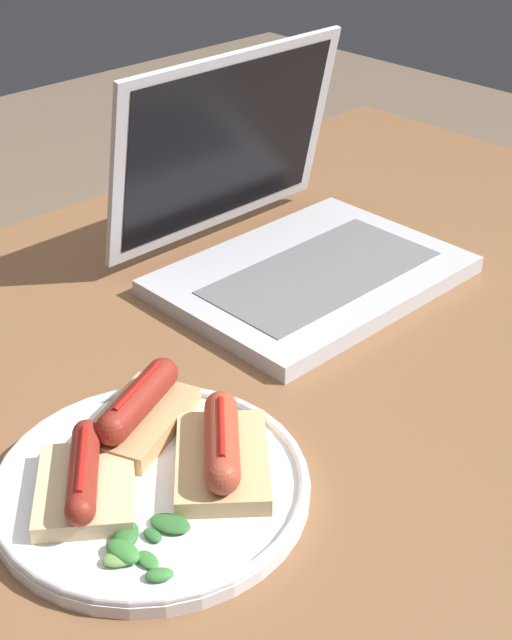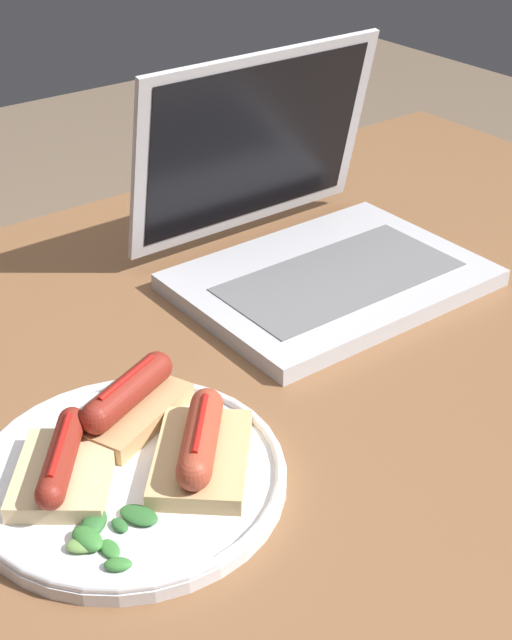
# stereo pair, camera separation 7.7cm
# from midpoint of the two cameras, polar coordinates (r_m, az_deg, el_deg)

# --- Properties ---
(desk) EXTENTS (1.31, 0.82, 0.72)m
(desk) POSITION_cam_midpoint_polar(r_m,az_deg,el_deg) (0.86, -3.27, -5.95)
(desk) COLOR brown
(desk) RESTS_ON ground_plane
(laptop) EXTENTS (0.31, 0.27, 0.23)m
(laptop) POSITION_cam_midpoint_polar(r_m,az_deg,el_deg) (0.96, -0.33, 5.29)
(laptop) COLOR #B7B7BC
(laptop) RESTS_ON desk
(plate) EXTENTS (0.24, 0.24, 0.02)m
(plate) POSITION_cam_midpoint_polar(r_m,az_deg,el_deg) (0.69, -9.96, -10.43)
(plate) COLOR silver
(plate) RESTS_ON desk
(sausage_toast_left) EXTENTS (0.11, 0.12, 0.04)m
(sausage_toast_left) POSITION_cam_midpoint_polar(r_m,az_deg,el_deg) (0.68, -14.18, -10.09)
(sausage_toast_left) COLOR #D6B784
(sausage_toast_left) RESTS_ON plate
(sausage_toast_middle) EXTENTS (0.12, 0.09, 0.04)m
(sausage_toast_middle) POSITION_cam_midpoint_polar(r_m,az_deg,el_deg) (0.73, -10.52, -5.82)
(sausage_toast_middle) COLOR tan
(sausage_toast_middle) RESTS_ON plate
(sausage_toast_right) EXTENTS (0.12, 0.13, 0.04)m
(sausage_toast_right) POSITION_cam_midpoint_polar(r_m,az_deg,el_deg) (0.68, -5.48, -8.51)
(sausage_toast_right) COLOR tan
(sausage_toast_right) RESTS_ON plate
(salad_pile) EXTENTS (0.07, 0.07, 0.01)m
(salad_pile) POSITION_cam_midpoint_polar(r_m,az_deg,el_deg) (0.64, -11.13, -14.09)
(salad_pile) COLOR #709E4C
(salad_pile) RESTS_ON plate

